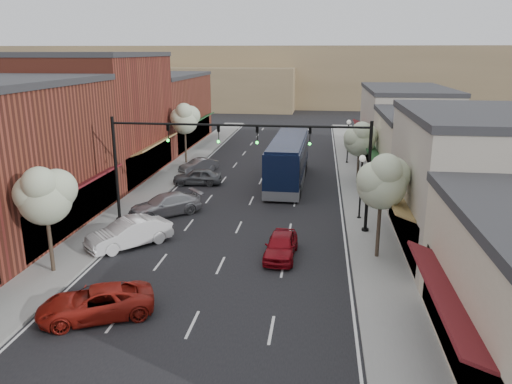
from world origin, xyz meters
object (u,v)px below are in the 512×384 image
(tree_right_far, at_px, (360,138))
(tree_left_near, at_px, (45,194))
(parked_car_b, at_px, (129,233))
(lamp_post_near, at_px, (361,177))
(lamp_post_far, at_px, (348,134))
(parked_car_c, at_px, (165,205))
(parked_car_e, at_px, (199,165))
(coach_bus, at_px, (288,160))
(parked_car_a, at_px, (96,303))
(parked_car_d, at_px, (197,177))
(tree_left_far, at_px, (185,118))
(red_hatchback, at_px, (281,245))
(signal_mast_right, at_px, (329,159))
(signal_mast_left, at_px, (151,155))
(tree_right_near, at_px, (383,180))

(tree_right_far, relative_size, tree_left_near, 0.95)
(parked_car_b, bearing_deg, lamp_post_near, 68.71)
(lamp_post_far, distance_m, parked_car_c, 22.58)
(tree_right_far, relative_size, parked_car_e, 1.43)
(tree_left_near, height_order, parked_car_c, tree_left_near)
(coach_bus, distance_m, parked_car_a, 24.53)
(parked_car_a, xyz_separation_m, parked_car_d, (-0.99, 22.03, 0.03))
(coach_bus, height_order, parked_car_a, coach_bus)
(coach_bus, bearing_deg, parked_car_a, -104.26)
(tree_left_far, distance_m, parked_car_d, 9.26)
(lamp_post_far, relative_size, red_hatchback, 1.09)
(signal_mast_right, relative_size, parked_car_b, 1.67)
(signal_mast_right, distance_m, parked_car_a, 15.94)
(parked_car_a, bearing_deg, tree_right_far, 127.14)
(signal_mast_left, bearing_deg, lamp_post_near, 10.56)
(parked_car_d, bearing_deg, lamp_post_far, 120.82)
(tree_right_far, bearing_deg, parked_car_a, -117.74)
(parked_car_a, height_order, parked_car_d, parked_car_d)
(tree_left_far, height_order, parked_car_d, tree_left_far)
(tree_right_near, xyz_separation_m, tree_left_far, (-16.60, 22.00, 0.15))
(signal_mast_left, height_order, parked_car_e, signal_mast_left)
(signal_mast_right, xyz_separation_m, lamp_post_far, (2.18, 20.00, -1.62))
(tree_right_far, xyz_separation_m, coach_bus, (-5.96, -0.27, -1.98))
(signal_mast_left, distance_m, coach_bus, 14.40)
(tree_right_near, bearing_deg, parked_car_c, 156.83)
(tree_left_far, bearing_deg, tree_right_far, -19.87)
(parked_car_c, bearing_deg, coach_bus, 100.92)
(parked_car_b, bearing_deg, signal_mast_right, 62.45)
(signal_mast_right, height_order, parked_car_b, signal_mast_right)
(signal_mast_left, relative_size, tree_right_far, 1.51)
(red_hatchback, bearing_deg, parked_car_d, 122.10)
(tree_left_near, bearing_deg, lamp_post_near, 33.33)
(tree_right_far, bearing_deg, parked_car_b, -131.53)
(tree_left_near, xyz_separation_m, lamp_post_far, (16.05, 28.06, -1.22))
(coach_bus, height_order, parked_car_c, coach_bus)
(tree_right_near, relative_size, parked_car_b, 1.21)
(signal_mast_left, bearing_deg, parked_car_e, 92.25)
(parked_car_d, bearing_deg, parked_car_e, -174.06)
(parked_car_c, xyz_separation_m, parked_car_e, (-0.77, 12.87, -0.12))
(lamp_post_far, xyz_separation_m, parked_car_c, (-13.23, -18.16, -2.26))
(tree_right_far, distance_m, parked_car_b, 21.53)
(parked_car_b, bearing_deg, tree_left_near, -78.33)
(signal_mast_right, height_order, lamp_post_far, signal_mast_right)
(tree_right_far, bearing_deg, lamp_post_far, 93.88)
(parked_car_e, bearing_deg, red_hatchback, -22.41)
(tree_left_far, bearing_deg, coach_bus, -30.51)
(parked_car_d, bearing_deg, coach_bus, 95.15)
(parked_car_e, bearing_deg, tree_right_far, 30.99)
(parked_car_b, height_order, parked_car_d, parked_car_b)
(tree_left_near, bearing_deg, red_hatchback, 17.52)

